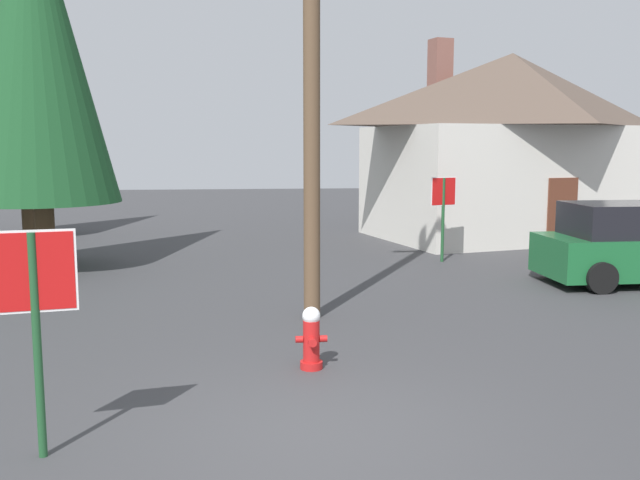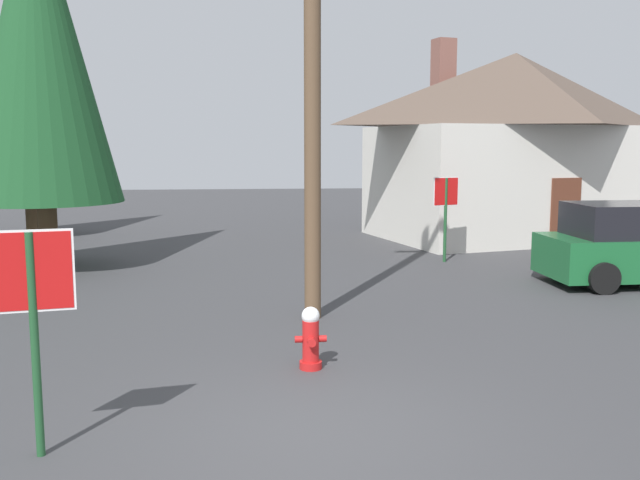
% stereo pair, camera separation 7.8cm
% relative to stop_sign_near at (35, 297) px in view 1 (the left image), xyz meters
% --- Properties ---
extents(ground_plane, '(80.00, 80.00, 0.10)m').
position_rel_stop_sign_near_xyz_m(ground_plane, '(2.69, 0.27, -1.60)').
color(ground_plane, '#38383A').
extents(stop_sign_near, '(0.76, 0.16, 2.17)m').
position_rel_stop_sign_near_xyz_m(stop_sign_near, '(0.00, 0.00, 0.00)').
color(stop_sign_near, '#1E4C28').
rests_on(stop_sign_near, ground).
extents(fire_hydrant, '(0.42, 0.36, 0.83)m').
position_rel_stop_sign_near_xyz_m(fire_hydrant, '(2.80, 2.35, -1.14)').
color(fire_hydrant, red).
rests_on(fire_hydrant, ground).
extents(utility_pole, '(1.60, 0.28, 9.15)m').
position_rel_stop_sign_near_xyz_m(utility_pole, '(3.08, 5.09, 3.20)').
color(utility_pole, brown).
rests_on(utility_pole, ground).
extents(stop_sign_far, '(0.69, 0.23, 2.14)m').
position_rel_stop_sign_near_xyz_m(stop_sign_far, '(6.93, 10.50, -0.03)').
color(stop_sign_far, '#1E4C28').
rests_on(stop_sign_far, ground).
extents(house, '(9.89, 7.59, 6.23)m').
position_rel_stop_sign_near_xyz_m(house, '(10.39, 15.10, 1.45)').
color(house, beige).
rests_on(house, ground).
extents(pine_tree_tall_left, '(3.09, 3.09, 7.73)m').
position_rel_stop_sign_near_xyz_m(pine_tree_tall_left, '(-4.96, 16.82, 3.00)').
color(pine_tree_tall_left, '#4C3823').
rests_on(pine_tree_tall_left, ground).
extents(pine_tree_mid_left, '(3.56, 3.56, 8.89)m').
position_rel_stop_sign_near_xyz_m(pine_tree_mid_left, '(-2.71, 10.40, 3.68)').
color(pine_tree_mid_left, '#4C3823').
rests_on(pine_tree_mid_left, ground).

